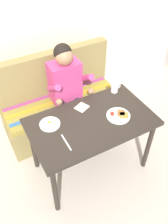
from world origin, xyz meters
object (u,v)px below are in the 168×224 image
plate_eggs (50,124)px  coffee_mug (115,88)px  plate_breakfast (119,115)px  napkin (82,107)px  couch (61,106)px  knife (66,142)px  table (91,127)px  person (68,86)px

plate_eggs → coffee_mug: (0.81, 0.14, 0.04)m
plate_breakfast → napkin: plate_breakfast is taller
napkin → plate_breakfast: bearing=-48.1°
couch → knife: couch is taller
couch → plate_breakfast: (0.26, -0.84, 0.41)m
plate_eggs → napkin: size_ratio=1.60×
plate_eggs → knife: size_ratio=0.98×
plate_breakfast → knife: 0.59m
couch → table: bearing=-90.0°
plate_breakfast → napkin: (-0.26, 0.29, -0.01)m
person → coffee_mug: (0.41, -0.31, 0.04)m
person → plate_eggs: bearing=-131.7°
table → knife: bearing=-158.5°
plate_breakfast → person: bearing=109.1°
plate_eggs → couch: bearing=59.4°
table → plate_eggs: bearing=159.4°
couch → napkin: size_ratio=11.79×
table → plate_breakfast: (0.26, -0.08, 0.10)m
coffee_mug → napkin: bearing=-171.5°
plate_breakfast → knife: (-0.59, -0.05, -0.01)m
plate_eggs → napkin: 0.38m
person → plate_breakfast: bearing=-70.9°
table → knife: (-0.33, -0.13, 0.08)m
plate_breakfast → knife: bearing=-174.9°
table → napkin: size_ratio=9.83×
table → person: 0.60m
couch → plate_eggs: bearing=-120.6°
person → knife: person is taller
couch → knife: size_ratio=7.20×
couch → napkin: couch is taller
table → plate_eggs: 0.41m
couch → plate_breakfast: bearing=-72.6°
plate_eggs → plate_breakfast: bearing=-18.8°
table → coffee_mug: coffee_mug is taller
couch → plate_eggs: size_ratio=7.37×
person → coffee_mug: bearing=-37.4°
person → knife: bearing=-116.7°
table → plate_breakfast: 0.29m
coffee_mug → knife: 0.87m
knife → napkin: bearing=45.9°
table → plate_breakfast: size_ratio=5.17×
table → coffee_mug: 0.54m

